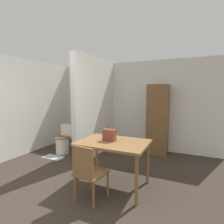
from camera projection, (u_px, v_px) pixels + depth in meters
ground_plane at (43, 209)px, 2.44m from camera, size 16.00×16.00×0.00m
wall_back at (125, 105)px, 5.28m from camera, size 5.26×0.12×2.50m
wall_left at (27, 107)px, 4.67m from camera, size 0.12×4.23×2.50m
partition_wall at (96, 107)px, 4.52m from camera, size 0.12×1.94×2.50m
dining_table at (113, 146)px, 2.98m from camera, size 1.17×0.82×0.79m
wooden_chair at (88, 171)px, 2.58m from camera, size 0.47×0.47×0.87m
toilet at (64, 141)px, 4.72m from camera, size 0.37×0.52×0.75m
handbag at (109, 135)px, 3.00m from camera, size 0.21×0.14×0.26m
wooden_cabinet at (158, 119)px, 4.62m from camera, size 0.53×0.46×1.83m
bath_mat at (53, 157)px, 4.38m from camera, size 0.53×0.28×0.01m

